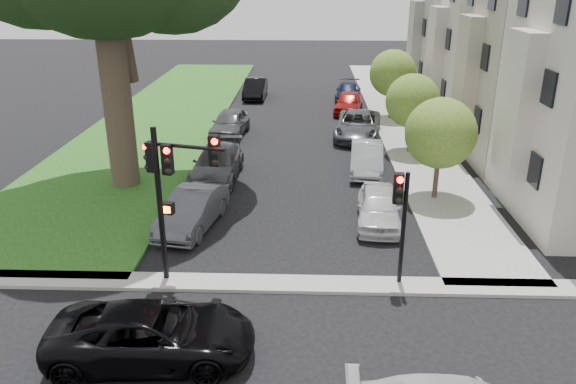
{
  "coord_description": "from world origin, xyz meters",
  "views": [
    {
      "loc": [
        0.64,
        -13.37,
        9.23
      ],
      "look_at": [
        0.0,
        5.0,
        2.0
      ],
      "focal_mm": 35.0,
      "sensor_mm": 36.0,
      "label": 1
    }
  ],
  "objects_px": {
    "car_parked_1": "(367,158)",
    "car_parked_7": "(230,123)",
    "car_cross_near": "(152,334)",
    "car_parked_6": "(217,163)",
    "car_parked_0": "(379,207)",
    "car_parked_4": "(348,92)",
    "traffic_signal_secondary": "(401,208)",
    "small_tree_b": "(413,101)",
    "small_tree_a": "(441,133)",
    "car_parked_9": "(255,89)",
    "car_parked_2": "(358,125)",
    "car_parked_5": "(193,210)",
    "small_tree_c": "(393,73)",
    "traffic_signal_main": "(171,178)",
    "car_parked_3": "(349,102)"
  },
  "relations": [
    {
      "from": "small_tree_a",
      "to": "car_parked_6",
      "type": "height_order",
      "value": "small_tree_a"
    },
    {
      "from": "small_tree_c",
      "to": "small_tree_a",
      "type": "bearing_deg",
      "value": -90.0
    },
    {
      "from": "car_parked_0",
      "to": "car_parked_5",
      "type": "height_order",
      "value": "car_parked_5"
    },
    {
      "from": "small_tree_c",
      "to": "car_parked_4",
      "type": "relative_size",
      "value": 1.0
    },
    {
      "from": "traffic_signal_main",
      "to": "car_cross_near",
      "type": "relative_size",
      "value": 0.98
    },
    {
      "from": "car_cross_near",
      "to": "car_parked_6",
      "type": "xyz_separation_m",
      "value": [
        -0.41,
        13.43,
        0.03
      ]
    },
    {
      "from": "car_cross_near",
      "to": "traffic_signal_secondary",
      "type": "bearing_deg",
      "value": -63.6
    },
    {
      "from": "car_parked_1",
      "to": "car_parked_5",
      "type": "relative_size",
      "value": 0.98
    },
    {
      "from": "small_tree_a",
      "to": "traffic_signal_secondary",
      "type": "height_order",
      "value": "small_tree_a"
    },
    {
      "from": "car_parked_6",
      "to": "car_parked_7",
      "type": "bearing_deg",
      "value": 94.13
    },
    {
      "from": "traffic_signal_secondary",
      "to": "car_parked_0",
      "type": "relative_size",
      "value": 0.92
    },
    {
      "from": "car_parked_6",
      "to": "car_parked_9",
      "type": "xyz_separation_m",
      "value": [
        0.2,
        18.29,
        0.01
      ]
    },
    {
      "from": "car_parked_2",
      "to": "car_parked_9",
      "type": "relative_size",
      "value": 1.21
    },
    {
      "from": "car_parked_2",
      "to": "car_parked_4",
      "type": "xyz_separation_m",
      "value": [
        0.11,
        10.33,
        -0.1
      ]
    },
    {
      "from": "car_parked_2",
      "to": "small_tree_a",
      "type": "bearing_deg",
      "value": -67.11
    },
    {
      "from": "traffic_signal_main",
      "to": "car_parked_5",
      "type": "height_order",
      "value": "traffic_signal_main"
    },
    {
      "from": "car_cross_near",
      "to": "car_parked_2",
      "type": "relative_size",
      "value": 0.94
    },
    {
      "from": "car_parked_2",
      "to": "traffic_signal_main",
      "type": "bearing_deg",
      "value": -104.45
    },
    {
      "from": "car_parked_2",
      "to": "car_parked_9",
      "type": "height_order",
      "value": "car_parked_2"
    },
    {
      "from": "car_parked_1",
      "to": "traffic_signal_main",
      "type": "bearing_deg",
      "value": -117.82
    },
    {
      "from": "car_parked_7",
      "to": "car_parked_9",
      "type": "xyz_separation_m",
      "value": [
        0.57,
        10.81,
        -0.03
      ]
    },
    {
      "from": "car_parked_5",
      "to": "small_tree_a",
      "type": "bearing_deg",
      "value": 28.52
    },
    {
      "from": "small_tree_c",
      "to": "car_parked_9",
      "type": "height_order",
      "value": "small_tree_c"
    },
    {
      "from": "car_parked_9",
      "to": "small_tree_c",
      "type": "bearing_deg",
      "value": -32.93
    },
    {
      "from": "car_parked_2",
      "to": "car_parked_5",
      "type": "xyz_separation_m",
      "value": [
        -7.36,
        -12.93,
        -0.03
      ]
    },
    {
      "from": "car_parked_0",
      "to": "car_parked_5",
      "type": "bearing_deg",
      "value": -169.89
    },
    {
      "from": "traffic_signal_secondary",
      "to": "car_parked_9",
      "type": "height_order",
      "value": "traffic_signal_secondary"
    },
    {
      "from": "small_tree_b",
      "to": "small_tree_c",
      "type": "height_order",
      "value": "small_tree_c"
    },
    {
      "from": "traffic_signal_secondary",
      "to": "small_tree_a",
      "type": "bearing_deg",
      "value": 69.38
    },
    {
      "from": "small_tree_c",
      "to": "traffic_signal_secondary",
      "type": "xyz_separation_m",
      "value": [
        -2.72,
        -21.5,
        -0.43
      ]
    },
    {
      "from": "car_parked_7",
      "to": "small_tree_b",
      "type": "bearing_deg",
      "value": -11.84
    },
    {
      "from": "car_parked_5",
      "to": "car_parked_7",
      "type": "relative_size",
      "value": 0.97
    },
    {
      "from": "small_tree_b",
      "to": "car_parked_0",
      "type": "relative_size",
      "value": 1.05
    },
    {
      "from": "small_tree_a",
      "to": "car_parked_9",
      "type": "bearing_deg",
      "value": 114.96
    },
    {
      "from": "car_parked_5",
      "to": "car_parked_7",
      "type": "distance_m",
      "value": 13.06
    },
    {
      "from": "car_parked_2",
      "to": "car_parked_6",
      "type": "relative_size",
      "value": 1.07
    },
    {
      "from": "small_tree_a",
      "to": "car_cross_near",
      "type": "bearing_deg",
      "value": -130.34
    },
    {
      "from": "car_parked_0",
      "to": "car_parked_4",
      "type": "height_order",
      "value": "car_parked_0"
    },
    {
      "from": "car_parked_2",
      "to": "car_parked_5",
      "type": "distance_m",
      "value": 14.87
    },
    {
      "from": "car_parked_6",
      "to": "car_parked_9",
      "type": "distance_m",
      "value": 18.3
    },
    {
      "from": "small_tree_a",
      "to": "car_parked_0",
      "type": "height_order",
      "value": "small_tree_a"
    },
    {
      "from": "car_parked_3",
      "to": "car_parked_6",
      "type": "xyz_separation_m",
      "value": [
        -7.13,
        -13.64,
        0.01
      ]
    },
    {
      "from": "small_tree_a",
      "to": "car_parked_6",
      "type": "relative_size",
      "value": 0.87
    },
    {
      "from": "car_parked_0",
      "to": "car_parked_6",
      "type": "bearing_deg",
      "value": 150.14
    },
    {
      "from": "car_parked_1",
      "to": "car_parked_7",
      "type": "relative_size",
      "value": 0.95
    },
    {
      "from": "small_tree_c",
      "to": "car_parked_5",
      "type": "height_order",
      "value": "small_tree_c"
    },
    {
      "from": "car_parked_0",
      "to": "car_parked_3",
      "type": "bearing_deg",
      "value": 94.9
    },
    {
      "from": "car_cross_near",
      "to": "car_parked_2",
      "type": "xyz_separation_m",
      "value": [
        6.86,
        20.78,
        0.05
      ]
    },
    {
      "from": "car_parked_3",
      "to": "car_parked_6",
      "type": "bearing_deg",
      "value": -107.41
    },
    {
      "from": "small_tree_a",
      "to": "small_tree_b",
      "type": "distance_m",
      "value": 6.68
    }
  ]
}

